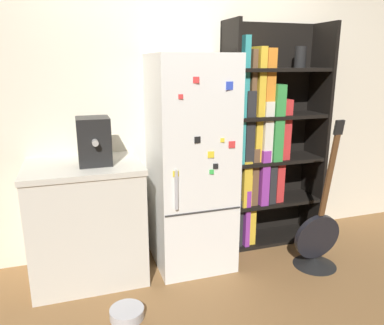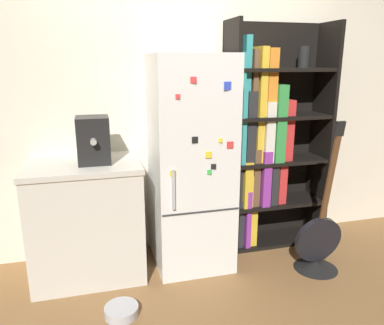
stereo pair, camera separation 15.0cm
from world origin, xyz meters
TOP-DOWN VIEW (x-y plane):
  - ground_plane at (0.00, 0.00)m, footprint 16.00×16.00m
  - wall_back at (0.00, 0.47)m, footprint 8.00×0.05m
  - refrigerator at (-0.00, 0.13)m, footprint 0.61×0.67m
  - bookshelf at (0.72, 0.29)m, footprint 0.93×0.37m
  - kitchen_counter at (-0.84, 0.14)m, footprint 0.85×0.65m
  - espresso_machine at (-0.75, 0.10)m, footprint 0.23×0.30m
  - guitar at (0.96, -0.30)m, footprint 0.40×0.36m
  - pet_bowl at (-0.64, -0.48)m, footprint 0.23×0.23m

SIDE VIEW (x-z plane):
  - ground_plane at x=0.00m, z-range 0.00..0.00m
  - pet_bowl at x=-0.64m, z-range 0.00..0.07m
  - guitar at x=0.96m, z-range -0.45..0.80m
  - kitchen_counter at x=-0.84m, z-range 0.00..0.93m
  - refrigerator at x=0.00m, z-range 0.00..1.72m
  - bookshelf at x=0.72m, z-range -0.04..1.95m
  - espresso_machine at x=-0.75m, z-range 0.92..1.27m
  - wall_back at x=0.00m, z-range 0.00..2.60m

